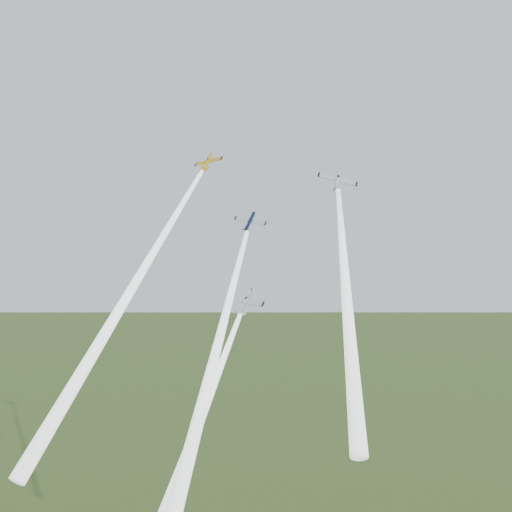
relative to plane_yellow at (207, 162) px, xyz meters
name	(u,v)px	position (x,y,z in m)	size (l,w,h in m)	color
plane_yellow	(207,162)	(0.00, 0.00, 0.00)	(7.53, 7.47, 1.18)	orange
smoke_trail_yellow	(127,297)	(-3.52, -28.28, -29.39)	(2.79, 2.79, 75.47)	white
plane_navy	(250,222)	(12.90, -5.96, -14.19)	(7.08, 7.02, 1.11)	#0D1639
smoke_trail_navy	(212,367)	(16.05, -31.62, -40.86)	(2.79, 2.79, 67.89)	white
plane_silver_right	(337,180)	(30.66, -0.11, -5.47)	(8.69, 8.62, 1.36)	silver
smoke_trail_silver_right	(347,299)	(37.82, -21.91, -29.13)	(2.79, 2.79, 59.52)	white
plane_silver_low	(245,302)	(15.83, -15.96, -30.71)	(7.75, 7.69, 1.21)	#A9B1B7
smoke_trail_silver_low	(190,448)	(14.92, -38.02, -53.47)	(2.79, 2.79, 57.03)	white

